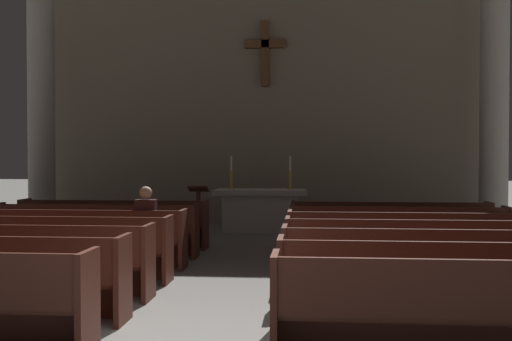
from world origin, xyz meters
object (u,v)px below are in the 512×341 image
(pew_right_row_1, at_px, (488,311))
(pew_right_row_6, at_px, (398,233))
(pew_right_row_7, at_px, (390,226))
(candlestick_left, at_px, (231,178))
(pew_left_row_4, at_px, (44,248))
(pew_left_row_7, at_px, (113,224))
(altar, at_px, (261,209))
(lone_worshipper, at_px, (147,225))
(pew_left_row_5, at_px, (72,238))
(pew_right_row_2, at_px, (458,285))
(pew_right_row_5, at_px, (408,242))
(pew_left_row_6, at_px, (95,230))
(lectern, at_px, (198,213))
(pew_right_row_3, at_px, (436,267))
(column_left_third, at_px, (41,88))
(pew_right_row_4, at_px, (420,253))
(column_right_third, at_px, (494,84))
(candlestick_right, at_px, (290,178))
(pew_left_row_3, at_px, (8,260))

(pew_right_row_1, distance_m, pew_right_row_6, 5.23)
(pew_right_row_7, xyz_separation_m, candlestick_left, (-3.36, 2.82, 0.79))
(pew_left_row_4, bearing_deg, pew_left_row_7, 90.00)
(altar, xyz_separation_m, lone_worshipper, (-1.43, -4.87, 0.16))
(pew_left_row_5, xyz_separation_m, pew_right_row_2, (5.32, -3.14, 0.00))
(pew_right_row_6, distance_m, candlestick_left, 5.18)
(pew_right_row_5, relative_size, pew_right_row_6, 1.00)
(pew_left_row_5, bearing_deg, pew_left_row_6, 90.00)
(pew_left_row_6, distance_m, pew_right_row_7, 5.42)
(pew_left_row_4, xyz_separation_m, lectern, (1.38, 4.76, 0.07))
(candlestick_left, bearing_deg, pew_right_row_3, -64.38)
(pew_left_row_6, xyz_separation_m, pew_right_row_1, (5.32, -5.23, 0.00))
(pew_left_row_6, height_order, column_left_third, column_left_third)
(pew_left_row_6, height_order, pew_right_row_6, same)
(pew_right_row_1, bearing_deg, pew_right_row_4, 90.00)
(pew_right_row_2, relative_size, column_right_third, 0.52)
(pew_right_row_2, xyz_separation_m, candlestick_left, (-3.36, 8.05, 0.79))
(pew_right_row_4, xyz_separation_m, column_right_third, (2.70, 5.91, 2.97))
(pew_right_row_3, xyz_separation_m, altar, (-2.66, 7.01, 0.06))
(candlestick_right, bearing_deg, column_left_third, -179.52)
(pew_left_row_6, bearing_deg, pew_right_row_1, -44.52)
(pew_right_row_6, height_order, lectern, lectern)
(pew_right_row_2, bearing_deg, altar, 108.28)
(pew_right_row_2, bearing_deg, lone_worshipper, 142.18)
(pew_left_row_6, distance_m, candlestick_left, 4.41)
(pew_left_row_5, relative_size, pew_right_row_3, 1.00)
(pew_right_row_4, height_order, candlestick_right, candlestick_right)
(pew_left_row_7, xyz_separation_m, pew_right_row_2, (5.32, -5.23, 0.00))
(pew_right_row_5, relative_size, lectern, 3.20)
(pew_right_row_5, bearing_deg, lone_worshipper, 179.46)
(pew_right_row_6, relative_size, pew_right_row_7, 1.00)
(lone_worshipper, bearing_deg, pew_left_row_7, 120.87)
(pew_left_row_4, height_order, candlestick_right, candlestick_right)
(pew_right_row_1, height_order, pew_right_row_7, same)
(pew_left_row_7, distance_m, pew_right_row_6, 5.42)
(pew_right_row_1, relative_size, pew_right_row_4, 1.00)
(pew_left_row_6, height_order, candlestick_right, candlestick_right)
(column_left_third, bearing_deg, pew_right_row_3, -40.95)
(altar, bearing_deg, pew_right_row_2, -71.72)
(column_left_third, bearing_deg, candlestick_left, 0.62)
(pew_right_row_3, bearing_deg, lectern, 124.14)
(candlestick_left, bearing_deg, lone_worshipper, -98.54)
(pew_left_row_6, height_order, lone_worshipper, lone_worshipper)
(pew_right_row_1, relative_size, pew_right_row_5, 1.00)
(pew_left_row_4, xyz_separation_m, pew_right_row_7, (5.32, 3.14, 0.00))
(pew_right_row_3, height_order, candlestick_left, candlestick_left)
(candlestick_left, distance_m, candlestick_right, 1.40)
(pew_left_row_3, distance_m, pew_left_row_6, 3.14)
(pew_right_row_7, relative_size, column_right_third, 0.52)
(pew_left_row_5, bearing_deg, pew_left_row_4, -90.00)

